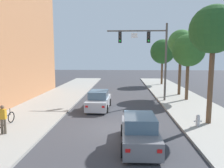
{
  "coord_description": "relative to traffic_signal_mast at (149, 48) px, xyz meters",
  "views": [
    {
      "loc": [
        0.38,
        -12.52,
        4.43
      ],
      "look_at": [
        -0.57,
        6.41,
        2.0
      ],
      "focal_mm": 33.79,
      "sensor_mm": 36.0,
      "label": 1
    }
  ],
  "objects": [
    {
      "name": "car_following_grey",
      "position": [
        -1.75,
        -10.75,
        -4.58
      ],
      "size": [
        1.86,
        4.25,
        1.6
      ],
      "color": "slate",
      "rests_on": "ground"
    },
    {
      "name": "street_tree_nearest",
      "position": [
        3.03,
        -7.28,
        0.76
      ],
      "size": [
        2.98,
        2.98,
        7.47
      ],
      "color": "brown",
      "rests_on": "sidewalk_right"
    },
    {
      "name": "bicycle_leaning",
      "position": [
        -9.92,
        -8.36,
        -4.77
      ],
      "size": [
        0.16,
        1.77,
        0.98
      ],
      "color": "black",
      "rests_on": "sidewalk_left"
    },
    {
      "name": "fire_hydrant",
      "position": [
        2.12,
        -7.93,
        -4.8
      ],
      "size": [
        0.48,
        0.24,
        0.72
      ],
      "color": "#B2B2B7",
      "rests_on": "sidewalk_right"
    },
    {
      "name": "street_tree_third",
      "position": [
        3.92,
        3.4,
        0.67
      ],
      "size": [
        2.86,
        2.86,
        7.33
      ],
      "color": "brown",
      "rests_on": "sidewalk_right"
    },
    {
      "name": "car_lead_silver",
      "position": [
        -4.62,
        -3.29,
        -4.58
      ],
      "size": [
        1.94,
        4.29,
        1.6
      ],
      "color": "#B7B7BC",
      "rests_on": "ground"
    },
    {
      "name": "sidewalk_right",
      "position": [
        3.52,
        -8.41,
        -5.23
      ],
      "size": [
        5.0,
        60.0,
        0.15
      ],
      "primitive_type": "cube",
      "color": "#99968E",
      "rests_on": "ground"
    },
    {
      "name": "street_tree_farthest",
      "position": [
        3.64,
        12.76,
        -0.05
      ],
      "size": [
        3.81,
        3.81,
        7.03
      ],
      "color": "brown",
      "rests_on": "sidewalk_right"
    },
    {
      "name": "sidewalk_left",
      "position": [
        -9.48,
        -8.41,
        -5.23
      ],
      "size": [
        5.0,
        60.0,
        0.15
      ],
      "primitive_type": "cube",
      "color": "#99968E",
      "rests_on": "ground"
    },
    {
      "name": "pedestrian_sidewalk_left_walker",
      "position": [
        -9.25,
        -9.85,
        -4.24
      ],
      "size": [
        0.36,
        0.22,
        1.64
      ],
      "color": "brown",
      "rests_on": "sidewalk_left"
    },
    {
      "name": "street_tree_second",
      "position": [
        3.9,
        0.47,
        -0.25
      ],
      "size": [
        3.2,
        3.2,
        6.54
      ],
      "color": "brown",
      "rests_on": "sidewalk_right"
    },
    {
      "name": "ground_plane",
      "position": [
        -2.98,
        -8.41,
        -5.31
      ],
      "size": [
        120.0,
        120.0,
        0.0
      ],
      "primitive_type": "plane",
      "color": "#38383D"
    },
    {
      "name": "traffic_signal_mast",
      "position": [
        0.0,
        0.0,
        0.0
      ],
      "size": [
        5.85,
        0.38,
        7.5
      ],
      "color": "#514C47",
      "rests_on": "sidewalk_right"
    }
  ]
}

